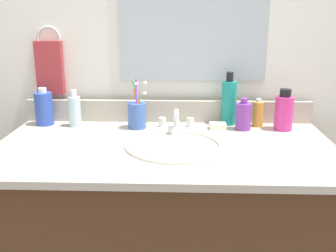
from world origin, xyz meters
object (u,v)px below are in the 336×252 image
Objects in this scene: bottle_shampoo_blue at (44,108)px; cup_blue_plastic at (137,114)px; faucet at (176,123)px; bottle_soap_pink at (284,112)px; bottle_oil_amber at (258,114)px; soap_bar at (218,126)px; hand_towel at (50,68)px; bottle_cream_purple at (243,116)px; bottle_mouthwash_teal at (229,102)px; bottle_gel_clear at (75,111)px.

cup_blue_plastic reaches higher than bottle_shampoo_blue.
faucet is 0.99× the size of bottle_soap_pink.
bottle_oil_amber is 1.76× the size of soap_bar.
hand_towel reaches higher than faucet.
bottle_oil_amber is 0.48m from cup_blue_plastic.
bottle_cream_purple is 0.42m from cup_blue_plastic.
hand_towel is at bearing 169.86° from soap_bar.
cup_blue_plastic is (-0.48, -0.04, 0.00)m from bottle_oil_amber.
hand_towel is 1.76× the size of bottle_cream_purple.
hand_towel is 0.97m from bottle_soap_pink.
hand_towel is 0.58m from faucet.
bottle_oil_amber is (-0.09, 0.05, -0.02)m from bottle_soap_pink.
bottle_oil_amber is (0.86, -0.08, -0.17)m from hand_towel.
hand_towel is 1.03× the size of bottle_mouthwash_teal.
bottle_shampoo_blue is (-0.01, -0.08, -0.15)m from hand_towel.
bottle_gel_clear is at bearing 174.23° from faucet.
bottle_cream_purple is at bearing -2.07° from bottle_gel_clear.
bottle_mouthwash_teal is at bearing 160.77° from bottle_soap_pink.
bottle_shampoo_blue is (-0.75, -0.03, -0.02)m from bottle_mouthwash_teal.
bottle_shampoo_blue is 0.78× the size of cup_blue_plastic.
soap_bar is (0.32, -0.00, -0.04)m from cup_blue_plastic.
cup_blue_plastic is 3.05× the size of soap_bar.
bottle_mouthwash_teal reaches higher than bottle_shampoo_blue.
bottle_gel_clear is at bearing 178.67° from bottle_soap_pink.
bottle_soap_pink reaches higher than bottle_gel_clear.
cup_blue_plastic is (-0.37, -0.07, -0.04)m from bottle_mouthwash_teal.
bottle_mouthwash_teal is (0.74, -0.05, -0.13)m from hand_towel.
cup_blue_plastic is at bearing -169.10° from bottle_mouthwash_teal.
hand_towel is 0.88m from bottle_oil_amber.
bottle_gel_clear is 0.13m from bottle_shampoo_blue.
faucet is at bearing -176.98° from bottle_soap_pink.
faucet is 1.42× the size of bottle_oil_amber.
faucet is 0.54m from bottle_shampoo_blue.
bottle_mouthwash_teal is 1.90× the size of bottle_oil_amber.
bottle_soap_pink is (0.82, -0.02, 0.01)m from bottle_gel_clear.
cup_blue_plastic is at bearing 179.87° from bottle_soap_pink.
hand_towel reaches higher than bottle_soap_pink.
cup_blue_plastic is at bearing 171.46° from faucet.
hand_towel is 0.43m from cup_blue_plastic.
bottle_oil_amber is 0.87m from bottle_shampoo_blue.
cup_blue_plastic reaches higher than bottle_gel_clear.
cup_blue_plastic is at bearing 179.44° from soap_bar.
bottle_mouthwash_teal is 1.72× the size of bottle_cream_purple.
cup_blue_plastic is (-0.42, 0.01, 0.00)m from bottle_cream_purple.
faucet is 1.05× the size of bottle_shampoo_blue.
bottle_soap_pink is at bearing -0.13° from cup_blue_plastic.
bottle_mouthwash_teal reaches higher than bottle_soap_pink.
bottle_oil_amber is 0.58× the size of cup_blue_plastic.
bottle_gel_clear reaches higher than bottle_cream_purple.
bottle_cream_purple reaches higher than bottle_oil_amber.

